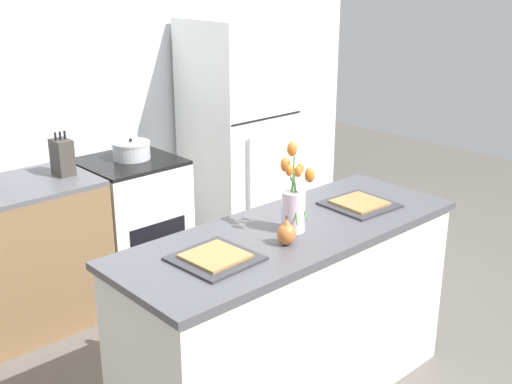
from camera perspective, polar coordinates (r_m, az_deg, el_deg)
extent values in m
cube|color=silver|center=(4.51, -15.41, 8.87)|extent=(5.20, 0.08, 2.70)
cube|color=silver|center=(3.26, 3.02, -11.26)|extent=(1.76, 0.62, 0.91)
cube|color=#4C4C51|center=(3.05, 3.18, -3.59)|extent=(1.80, 0.66, 0.03)
cube|color=silver|center=(4.46, -10.85, -2.99)|extent=(0.60, 0.60, 0.89)
cube|color=black|center=(4.31, -11.23, 2.66)|extent=(0.60, 0.60, 0.02)
cube|color=black|center=(4.24, -8.62, -4.59)|extent=(0.42, 0.01, 0.29)
cube|color=white|center=(4.85, -1.64, 4.73)|extent=(0.68, 0.64, 1.78)
cube|color=black|center=(4.57, 1.01, 6.57)|extent=(0.67, 0.01, 0.01)
cylinder|color=#B2B5B7|center=(4.57, -0.57, 0.09)|extent=(0.02, 0.02, 0.77)
cylinder|color=silver|center=(2.99, 3.33, -1.72)|extent=(0.11, 0.11, 0.20)
cylinder|color=#569E4C|center=(2.98, 3.62, -0.39)|extent=(0.06, 0.01, 0.23)
ellipsoid|color=orange|center=(2.96, 3.98, 2.11)|extent=(0.03, 0.03, 0.05)
cylinder|color=#569E4C|center=(2.97, 3.27, 0.38)|extent=(0.03, 0.05, 0.31)
ellipsoid|color=orange|center=(2.94, 3.23, 3.83)|extent=(0.05, 0.05, 0.07)
cylinder|color=#569E4C|center=(2.97, 3.09, -0.30)|extent=(0.02, 0.06, 0.24)
ellipsoid|color=orange|center=(2.94, 2.63, 2.44)|extent=(0.05, 0.05, 0.07)
cylinder|color=#569E4C|center=(2.95, 3.12, -0.53)|extent=(0.03, 0.01, 0.24)
ellipsoid|color=orange|center=(2.90, 2.98, 1.93)|extent=(0.04, 0.04, 0.05)
cylinder|color=#569E4C|center=(2.94, 3.48, -0.44)|extent=(0.06, 0.09, 0.24)
ellipsoid|color=orange|center=(2.85, 3.76, 1.84)|extent=(0.04, 0.04, 0.05)
cylinder|color=#569E4C|center=(2.96, 3.86, -0.66)|extent=(0.04, 0.10, 0.21)
ellipsoid|color=orange|center=(2.90, 4.79, 1.50)|extent=(0.05, 0.05, 0.07)
ellipsoid|color=#C66B33|center=(2.86, 2.72, -3.77)|extent=(0.09, 0.09, 0.10)
cone|color=#C66B33|center=(2.84, 2.74, -2.74)|extent=(0.05, 0.05, 0.04)
cylinder|color=brown|center=(2.83, 2.75, -2.25)|extent=(0.01, 0.01, 0.02)
cube|color=#333338|center=(2.73, -3.65, -5.92)|extent=(0.34, 0.34, 0.01)
cube|color=#A37A42|center=(2.73, -3.65, -5.69)|extent=(0.24, 0.24, 0.01)
cube|color=#333338|center=(3.37, 9.19, -1.11)|extent=(0.34, 0.34, 0.01)
cube|color=#A37A42|center=(3.37, 9.20, -0.92)|extent=(0.24, 0.24, 0.01)
cylinder|color=#B2B5B7|center=(4.32, -11.02, 3.57)|extent=(0.25, 0.25, 0.10)
cylinder|color=#B2B5B7|center=(4.30, -11.07, 4.31)|extent=(0.25, 0.25, 0.01)
sphere|color=black|center=(4.30, -11.08, 4.55)|extent=(0.02, 0.02, 0.02)
cube|color=#3D3833|center=(4.07, -16.84, 2.97)|extent=(0.10, 0.14, 0.22)
cylinder|color=black|center=(4.02, -17.40, 4.73)|extent=(0.01, 0.01, 0.05)
cylinder|color=black|center=(4.03, -17.02, 4.81)|extent=(0.01, 0.01, 0.05)
cylinder|color=black|center=(4.05, -16.64, 4.89)|extent=(0.01, 0.01, 0.05)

